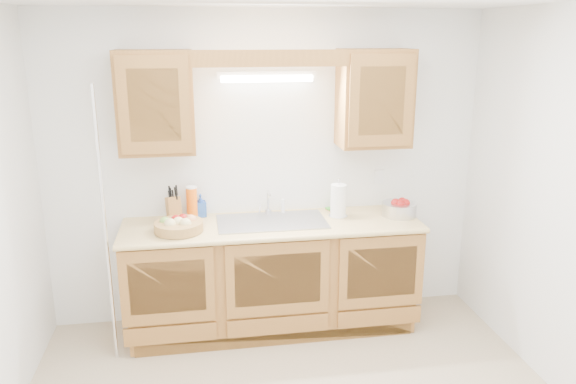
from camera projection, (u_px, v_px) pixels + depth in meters
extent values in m
cube|color=white|center=(266.00, 169.00, 4.54)|extent=(3.50, 0.02, 2.50)
cube|color=#A46A30|center=(272.00, 277.00, 4.47)|extent=(2.20, 0.60, 0.86)
cube|color=#E4C578|center=(272.00, 225.00, 4.34)|extent=(2.30, 0.63, 0.04)
cube|color=#A46A30|center=(156.00, 102.00, 4.10)|extent=(0.55, 0.33, 0.75)
cube|color=#A46A30|center=(374.00, 98.00, 4.36)|extent=(0.55, 0.33, 0.75)
cube|color=#A46A30|center=(271.00, 58.00, 4.00)|extent=(2.20, 0.05, 0.12)
cylinder|color=white|center=(267.00, 79.00, 4.25)|extent=(0.70, 0.05, 0.05)
cube|color=white|center=(267.00, 74.00, 4.27)|extent=(0.76, 0.06, 0.05)
cube|color=#9E9EA3|center=(272.00, 222.00, 4.35)|extent=(0.84, 0.46, 0.01)
cube|color=#9E9EA3|center=(245.00, 233.00, 4.34)|extent=(0.39, 0.40, 0.16)
cube|color=#9E9EA3|center=(298.00, 230.00, 4.41)|extent=(0.39, 0.40, 0.16)
cylinder|color=silver|center=(268.00, 212.00, 4.54)|extent=(0.06, 0.06, 0.04)
cylinder|color=silver|center=(268.00, 202.00, 4.52)|extent=(0.02, 0.02, 0.16)
cylinder|color=silver|center=(269.00, 193.00, 4.45)|extent=(0.02, 0.12, 0.02)
cylinder|color=white|center=(283.00, 206.00, 4.55)|extent=(0.03, 0.03, 0.12)
cylinder|color=silver|center=(105.00, 230.00, 3.88)|extent=(0.03, 0.03, 2.00)
cube|color=white|center=(379.00, 177.00, 4.71)|extent=(0.08, 0.01, 0.12)
cylinder|color=#B18247|center=(179.00, 226.00, 4.13)|extent=(0.46, 0.46, 0.07)
sphere|color=#D8C67F|center=(170.00, 224.00, 4.08)|extent=(0.09, 0.09, 0.09)
sphere|color=#D8C67F|center=(185.00, 224.00, 4.09)|extent=(0.09, 0.09, 0.09)
sphere|color=tan|center=(191.00, 220.00, 4.18)|extent=(0.08, 0.08, 0.08)
sphere|color=#A01412|center=(176.00, 220.00, 4.18)|extent=(0.08, 0.08, 0.08)
sphere|color=#72A53F|center=(165.00, 222.00, 4.14)|extent=(0.08, 0.08, 0.08)
sphere|color=#D8C67F|center=(178.00, 223.00, 4.12)|extent=(0.09, 0.09, 0.09)
sphere|color=#A01412|center=(183.00, 219.00, 4.22)|extent=(0.08, 0.08, 0.08)
cube|color=#A46A30|center=(174.00, 210.00, 4.33)|extent=(0.14, 0.19, 0.22)
cylinder|color=black|center=(169.00, 196.00, 4.28)|extent=(0.02, 0.04, 0.08)
cylinder|color=black|center=(173.00, 195.00, 4.28)|extent=(0.02, 0.04, 0.08)
cylinder|color=black|center=(176.00, 194.00, 4.29)|extent=(0.02, 0.04, 0.08)
cylinder|color=black|center=(171.00, 193.00, 4.31)|extent=(0.02, 0.04, 0.08)
cylinder|color=black|center=(175.00, 192.00, 4.32)|extent=(0.02, 0.04, 0.08)
cylinder|color=black|center=(170.00, 191.00, 4.34)|extent=(0.02, 0.04, 0.08)
cylinder|color=black|center=(177.00, 190.00, 4.34)|extent=(0.02, 0.04, 0.08)
cylinder|color=orange|center=(192.00, 203.00, 4.41)|extent=(0.10, 0.10, 0.25)
cylinder|color=white|center=(191.00, 187.00, 4.38)|extent=(0.09, 0.09, 0.01)
imported|color=#224DAC|center=(201.00, 205.00, 4.47)|extent=(0.09, 0.09, 0.18)
cube|color=#CC333F|center=(332.00, 209.00, 4.66)|extent=(0.12, 0.10, 0.01)
cube|color=green|center=(332.00, 208.00, 4.66)|extent=(0.12, 0.10, 0.02)
cylinder|color=silver|center=(338.00, 216.00, 4.48)|extent=(0.15, 0.15, 0.01)
cylinder|color=silver|center=(338.00, 199.00, 4.44)|extent=(0.02, 0.02, 0.30)
cylinder|color=white|center=(338.00, 200.00, 4.44)|extent=(0.16, 0.16, 0.26)
sphere|color=silver|center=(339.00, 180.00, 4.40)|extent=(0.02, 0.02, 0.02)
cylinder|color=silver|center=(399.00, 209.00, 4.49)|extent=(0.34, 0.34, 0.11)
sphere|color=#A01412|center=(396.00, 203.00, 4.47)|extent=(0.07, 0.07, 0.07)
sphere|color=#A01412|center=(402.00, 202.00, 4.51)|extent=(0.07, 0.07, 0.07)
sphere|color=#A01412|center=(401.00, 204.00, 4.45)|extent=(0.07, 0.07, 0.07)
sphere|color=#A01412|center=(405.00, 203.00, 4.47)|extent=(0.07, 0.07, 0.07)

